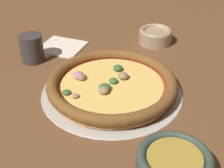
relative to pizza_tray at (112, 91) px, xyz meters
name	(u,v)px	position (x,y,z in m)	size (l,w,h in m)	color
ground_plane	(112,92)	(0.00, 0.00, 0.00)	(3.00, 3.00, 0.00)	brown
pizza_tray	(112,91)	(0.00, 0.00, 0.00)	(0.36, 0.36, 0.01)	#B7B2A8
pizza	(112,84)	(0.00, 0.00, 0.02)	(0.33, 0.33, 0.04)	#BC7F42
bowl_near	(174,165)	(-0.17, -0.24, 0.03)	(0.14, 0.14, 0.05)	#334238
bowl_far	(155,35)	(0.32, 0.04, 0.02)	(0.11, 0.11, 0.05)	#9E8466
drinking_cup	(32,48)	(0.01, 0.29, 0.04)	(0.07, 0.07, 0.08)	#383333
napkin	(62,46)	(0.12, 0.27, 0.00)	(0.15, 0.16, 0.01)	beige
fork	(58,50)	(0.10, 0.27, 0.00)	(0.18, 0.05, 0.00)	#B7B7BC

